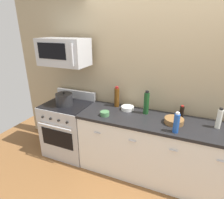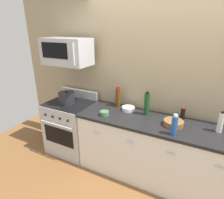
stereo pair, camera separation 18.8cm
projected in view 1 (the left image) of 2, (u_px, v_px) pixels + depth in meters
ground_plane at (153, 174)px, 2.88m from camera, size 6.38×6.38×0.00m
back_wall at (166, 82)px, 2.75m from camera, size 5.31×0.10×2.70m
counter_unit at (155, 149)px, 2.72m from camera, size 2.22×0.66×0.92m
range_oven at (69, 128)px, 3.25m from camera, size 0.76×0.69×1.07m
microwave at (64, 52)px, 2.83m from camera, size 0.74×0.44×0.40m
bottle_vinegar_white at (219, 119)px, 2.32m from camera, size 0.06×0.06×0.27m
bottle_wine_amber at (117, 97)px, 2.94m from camera, size 0.08×0.08×0.33m
bottle_wine_green at (146, 103)px, 2.69m from camera, size 0.08×0.08×0.35m
bottle_soda_blue at (176, 123)px, 2.22m from camera, size 0.07×0.07×0.26m
bottle_soy_sauce_dark at (182, 112)px, 2.62m from camera, size 0.06×0.06×0.17m
bowl_green_glaze at (105, 113)px, 2.68m from camera, size 0.13×0.13×0.06m
bowl_wooden_salad at (174, 121)px, 2.46m from camera, size 0.25×0.25×0.07m
bowl_white_ceramic at (127, 108)px, 2.86m from camera, size 0.19×0.19×0.06m
stockpot at (64, 99)px, 3.01m from camera, size 0.26×0.26×0.23m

